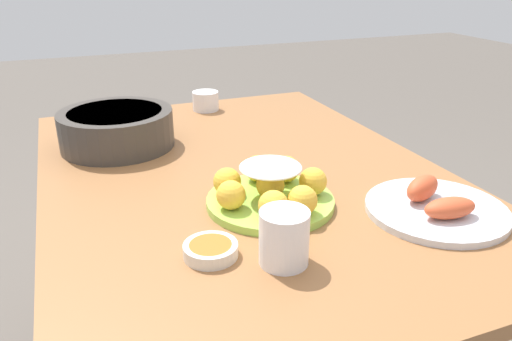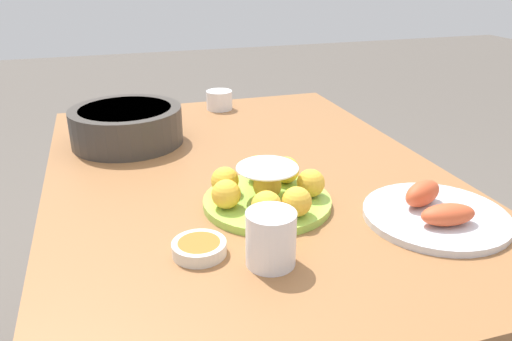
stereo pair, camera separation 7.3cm
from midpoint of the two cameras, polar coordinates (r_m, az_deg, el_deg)
dining_table at (r=1.22m, az=0.66°, el=-4.54°), size 1.26×0.91×0.75m
cake_plate at (r=1.00m, az=3.38°, el=-2.24°), size 0.26×0.26×0.09m
serving_bowl at (r=1.38m, az=-13.10°, el=5.13°), size 0.30×0.30×0.10m
sauce_bowl at (r=0.86m, az=-4.06°, el=-8.82°), size 0.09×0.09×0.02m
seafood_platter at (r=1.03m, az=21.73°, el=-4.50°), size 0.28×0.28×0.06m
cup_near at (r=1.66m, az=-2.94°, el=8.03°), size 0.08×0.08×0.06m
cup_far at (r=0.82m, az=4.30°, el=-7.79°), size 0.08×0.08×0.09m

